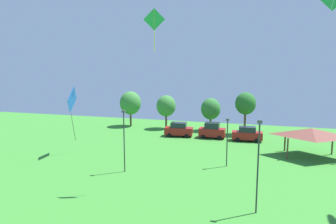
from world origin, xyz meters
TOP-DOWN VIEW (x-y plane):
  - kite_flying_7 at (-19.64, 32.10)m, footprint 0.98×3.32m
  - kite_flying_10 at (-6.23, 25.19)m, footprint 1.83×0.50m
  - parked_car_leftmost at (-9.45, 45.70)m, footprint 4.61×2.35m
  - parked_car_second_from_left at (-4.11, 46.05)m, footprint 4.02×2.07m
  - parked_car_third_from_left at (1.22, 45.64)m, footprint 4.50×2.19m
  - park_pavilion at (9.01, 39.39)m, footprint 7.25×5.00m
  - light_post_0 at (-10.54, 27.74)m, footprint 0.36×0.20m
  - light_post_1 at (-0.46, 32.64)m, footprint 0.36×0.20m
  - light_post_2 at (2.82, 22.23)m, footprint 0.36×0.20m
  - treeline_tree_0 at (-20.56, 51.81)m, footprint 4.00×4.00m
  - treeline_tree_1 at (-13.36, 51.42)m, footprint 3.50×3.50m
  - treeline_tree_2 at (-5.32, 51.90)m, footprint 3.42×3.42m
  - treeline_tree_3 at (0.62, 50.45)m, footprint 3.36×3.36m

SIDE VIEW (x-z plane):
  - parked_car_third_from_left at x=1.22m, z-range 0.00..2.19m
  - parked_car_leftmost at x=-9.45m, z-range -0.01..2.26m
  - parked_car_second_from_left at x=-4.11m, z-range -0.02..2.41m
  - park_pavilion at x=9.01m, z-range 1.28..4.88m
  - light_post_1 at x=-0.46m, z-range 0.39..5.78m
  - light_post_0 at x=-10.54m, z-range 0.40..6.95m
  - treeline_tree_2 at x=-5.32m, z-range 0.97..6.71m
  - light_post_2 at x=2.82m, z-range 0.41..7.48m
  - treeline_tree_1 at x=-13.36m, z-range 1.09..7.17m
  - treeline_tree_0 at x=-20.56m, z-range 1.09..7.69m
  - treeline_tree_3 at x=0.62m, z-range 1.62..8.62m
  - kite_flying_7 at x=-19.64m, z-range 3.34..10.23m
  - kite_flying_10 at x=-6.23m, z-range 12.91..16.70m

